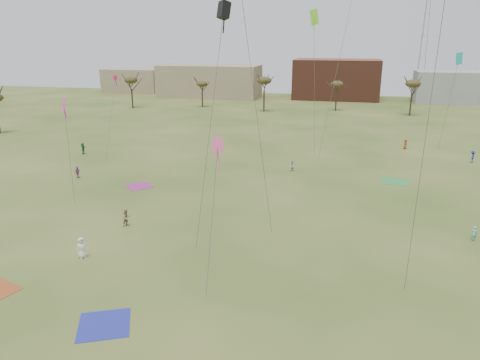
# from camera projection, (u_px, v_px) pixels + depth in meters

# --- Properties ---
(ground) EXTENTS (260.00, 260.00, 0.00)m
(ground) POSITION_uv_depth(u_px,v_px,m) (201.00, 303.00, 31.96)
(ground) COLOR #334E18
(ground) RESTS_ON ground
(flyer_near_left) EXTENTS (1.05, 1.06, 1.85)m
(flyer_near_left) POSITION_uv_depth(u_px,v_px,m) (82.00, 248.00, 38.29)
(flyer_near_left) COLOR white
(flyer_near_left) RESTS_ON ground
(spectator_fore_b) EXTENTS (1.01, 1.09, 1.79)m
(spectator_fore_b) POSITION_uv_depth(u_px,v_px,m) (127.00, 218.00, 44.82)
(spectator_fore_b) COLOR #8F845B
(spectator_fore_b) RESTS_ON ground
(flyer_mid_c) EXTENTS (0.54, 0.36, 1.46)m
(flyer_mid_c) POSITION_uv_depth(u_px,v_px,m) (474.00, 233.00, 41.55)
(flyer_mid_c) COLOR #7DC7D1
(flyer_mid_c) RESTS_ON ground
(spectator_mid_d) EXTENTS (0.52, 1.01, 1.65)m
(spectator_mid_d) POSITION_uv_depth(u_px,v_px,m) (77.00, 172.00, 60.44)
(spectator_mid_d) COLOR purple
(spectator_mid_d) RESTS_ON ground
(spectator_mid_e) EXTENTS (0.93, 0.93, 1.52)m
(spectator_mid_e) POSITION_uv_depth(u_px,v_px,m) (292.00, 166.00, 63.58)
(spectator_mid_e) COLOR silver
(spectator_mid_e) RESTS_ON ground
(flyer_far_a) EXTENTS (1.06, 1.80, 1.85)m
(flyer_far_a) POSITION_uv_depth(u_px,v_px,m) (83.00, 148.00, 73.14)
(flyer_far_a) COLOR #267438
(flyer_far_a) RESTS_ON ground
(flyer_far_b) EXTENTS (0.89, 0.98, 1.68)m
(flyer_far_b) POSITION_uv_depth(u_px,v_px,m) (405.00, 144.00, 76.52)
(flyer_far_b) COLOR #99451A
(flyer_far_b) RESTS_ON ground
(flyer_far_c) EXTENTS (0.96, 1.33, 1.85)m
(flyer_far_c) POSITION_uv_depth(u_px,v_px,m) (472.00, 157.00, 67.95)
(flyer_far_c) COLOR #212398
(flyer_far_c) RESTS_ON ground
(blanket_blue) EXTENTS (4.38, 4.38, 0.03)m
(blanket_blue) POSITION_uv_depth(u_px,v_px,m) (104.00, 325.00, 29.45)
(blanket_blue) COLOR #262FA8
(blanket_blue) RESTS_ON ground
(blanket_plum) EXTENTS (4.25, 4.25, 0.03)m
(blanket_plum) POSITION_uv_depth(u_px,v_px,m) (139.00, 186.00, 57.26)
(blanket_plum) COLOR #9F3081
(blanket_plum) RESTS_ON ground
(blanket_olive) EXTENTS (3.39, 3.39, 0.03)m
(blanket_olive) POSITION_uv_depth(u_px,v_px,m) (395.00, 181.00, 59.13)
(blanket_olive) COLOR green
(blanket_olive) RESTS_ON ground
(kites_aloft) EXTENTS (55.67, 59.80, 26.08)m
(kites_aloft) POSITION_uv_depth(u_px,v_px,m) (308.00, 11.00, 49.00)
(kites_aloft) COLOR #C01449
(kites_aloft) RESTS_ON ground
(tree_line) EXTENTS (117.44, 49.32, 8.91)m
(tree_line) POSITION_uv_depth(u_px,v_px,m) (296.00, 88.00, 103.84)
(tree_line) COLOR #3A2B1E
(tree_line) RESTS_ON ground
(building_tan) EXTENTS (32.00, 14.00, 10.00)m
(building_tan) POSITION_uv_depth(u_px,v_px,m) (210.00, 81.00, 144.93)
(building_tan) COLOR #937F60
(building_tan) RESTS_ON ground
(building_brick) EXTENTS (26.00, 16.00, 12.00)m
(building_brick) POSITION_uv_depth(u_px,v_px,m) (336.00, 79.00, 140.31)
(building_brick) COLOR brown
(building_brick) RESTS_ON ground
(building_grey) EXTENTS (24.00, 12.00, 9.00)m
(building_grey) POSITION_uv_depth(u_px,v_px,m) (458.00, 87.00, 131.07)
(building_grey) COLOR gray
(building_grey) RESTS_ON ground
(building_tan_west) EXTENTS (20.00, 12.00, 8.00)m
(building_tan_west) POSITION_uv_depth(u_px,v_px,m) (134.00, 80.00, 158.44)
(building_tan_west) COLOR #937F60
(building_tan_west) RESTS_ON ground
(radio_tower) EXTENTS (1.51, 1.72, 41.00)m
(radio_tower) POSITION_uv_depth(u_px,v_px,m) (424.00, 35.00, 135.39)
(radio_tower) COLOR #9EA3A8
(radio_tower) RESTS_ON ground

